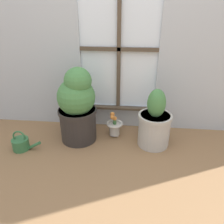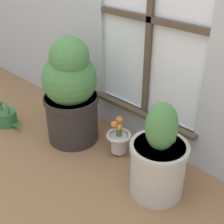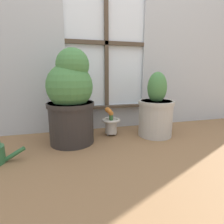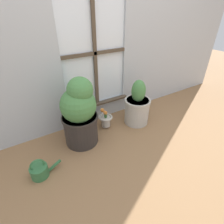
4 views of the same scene
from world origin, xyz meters
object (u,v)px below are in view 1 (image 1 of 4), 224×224
(potted_plant_left, at_px, (77,106))
(flower_vase, at_px, (114,126))
(watering_can, at_px, (21,144))
(potted_plant_right, at_px, (155,124))

(potted_plant_left, distance_m, flower_vase, 0.43)
(potted_plant_left, relative_size, watering_can, 2.70)
(potted_plant_left, height_order, potted_plant_right, potted_plant_left)
(flower_vase, bearing_deg, potted_plant_right, -15.93)
(potted_plant_right, bearing_deg, potted_plant_left, 178.47)
(potted_plant_left, xyz_separation_m, flower_vase, (0.34, 0.09, -0.24))
(potted_plant_left, bearing_deg, flower_vase, 14.68)
(flower_vase, relative_size, watering_can, 0.93)
(potted_plant_left, bearing_deg, potted_plant_right, -1.53)
(flower_vase, bearing_deg, watering_can, -159.29)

